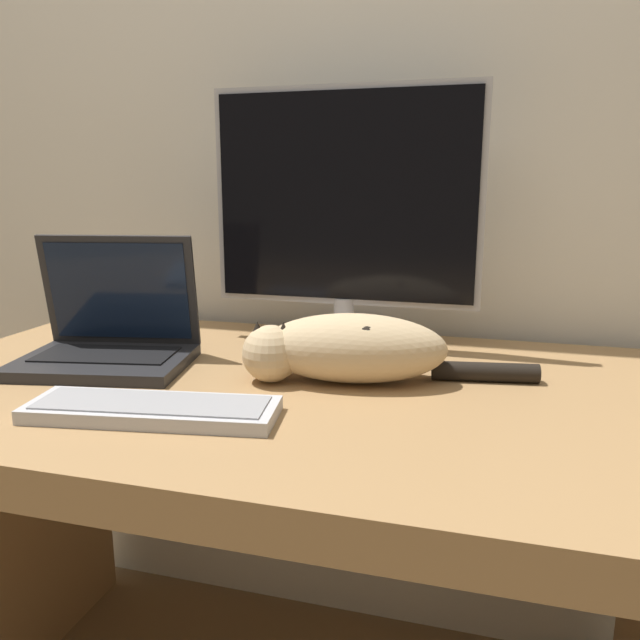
% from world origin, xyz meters
% --- Properties ---
extents(wall_back, '(6.40, 0.06, 2.60)m').
position_xyz_m(wall_back, '(0.00, 0.84, 1.30)').
color(wall_back, silver).
rests_on(wall_back, ground_plane).
extents(desk, '(1.34, 0.78, 0.74)m').
position_xyz_m(desk, '(0.00, 0.39, 0.58)').
color(desk, '#A37A4C').
rests_on(desk, ground_plane).
extents(monitor, '(0.53, 0.20, 0.50)m').
position_xyz_m(monitor, '(0.04, 0.65, 1.00)').
color(monitor, '#B2B2B7').
rests_on(monitor, desk).
extents(laptop, '(0.33, 0.26, 0.23)m').
position_xyz_m(laptop, '(-0.34, 0.40, 0.78)').
color(laptop, '#232326').
rests_on(laptop, desk).
extents(external_keyboard, '(0.36, 0.16, 0.02)m').
position_xyz_m(external_keyboard, '(-0.13, 0.19, 0.75)').
color(external_keyboard, '#BCBCC1').
rests_on(external_keyboard, desk).
extents(cat, '(0.48, 0.18, 0.11)m').
position_xyz_m(cat, '(0.10, 0.42, 0.80)').
color(cat, '#D1B284').
rests_on(cat, desk).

